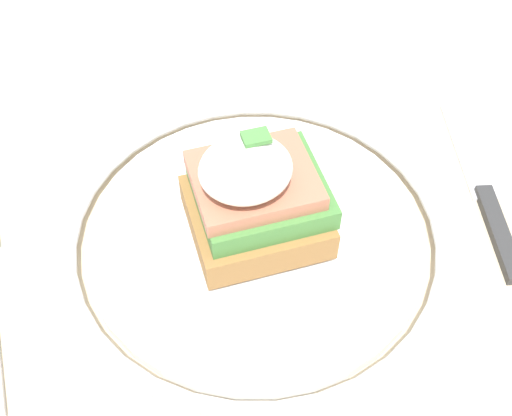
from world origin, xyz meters
TOP-DOWN VIEW (x-y plane):
  - dining_table at (0.00, 0.00)m, footprint 0.91×0.85m
  - plate at (0.01, 0.01)m, footprint 0.26×0.26m
  - sandwich at (0.01, 0.01)m, footprint 0.09×0.08m
  - knife at (0.18, -0.01)m, footprint 0.06×0.17m

SIDE VIEW (x-z plane):
  - dining_table at x=0.00m, z-range 0.25..0.97m
  - knife at x=0.18m, z-range 0.72..0.73m
  - plate at x=0.01m, z-range 0.73..0.74m
  - sandwich at x=0.01m, z-range 0.73..0.82m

